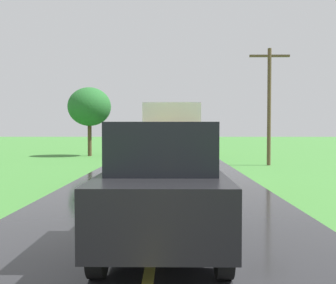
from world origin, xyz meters
The scene contains 5 objects.
banana_truck_near centered at (0.26, 11.84, 1.49)m, with size 2.38×5.82×2.80m.
banana_truck_far centered at (0.51, 27.10, 1.48)m, with size 2.38×5.81×2.80m.
utility_pole_roadside centered at (5.46, 18.65, 3.40)m, with size 2.12×0.20×6.21m.
roadside_tree_near_left centered at (-5.68, 25.65, 3.55)m, with size 3.09×3.09×4.95m.
following_car centered at (0.15, 4.33, 1.07)m, with size 1.74×4.10×1.92m.
Camera 1 is at (0.29, -1.46, 1.90)m, focal length 40.22 mm.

